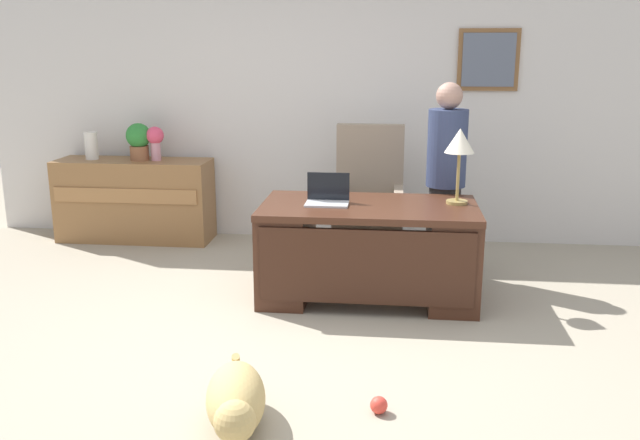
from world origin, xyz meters
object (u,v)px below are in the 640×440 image
Objects in this scene: desk at (368,249)px; credenza at (135,200)px; dog_lying at (236,401)px; vase_empty at (91,146)px; potted_plant at (139,140)px; desk_lamp at (460,145)px; laptop at (328,196)px; vase_with_flowers at (155,139)px; person_standing at (446,179)px; dog_toy_ball at (379,405)px; armchair at (369,203)px.

desk is 1.07× the size of credenza.
dog_lying is at bearing -61.61° from credenza.
vase_empty is (-0.41, 0.00, 0.54)m from credenza.
desk_lamp is at bearing -23.24° from potted_plant.
vase_with_flowers is (-1.81, 1.37, 0.22)m from laptop.
desk_lamp reaches higher than credenza.
person_standing reaches higher than vase_empty.
desk is 5.04× the size of laptop.
potted_plant is 4.04m from dog_toy_ball.
vase_with_flowers reaches higher than desk.
vase_empty is at bearing 159.76° from desk_lamp.
desk_lamp is at bearing -20.24° from vase_empty.
vase_with_flowers reaches higher than dog_toy_ball.
desk_lamp reaches higher than vase_with_flowers.
desk_lamp is (1.23, 2.05, 1.01)m from dog_lying.
armchair is at bearing -8.89° from vase_empty.
dog_toy_ball is at bearing -86.38° from armchair.
person_standing is 2.86m from dog_lying.
vase_with_flowers is at bearing 146.66° from desk.
laptop is (-0.91, -0.57, -0.04)m from person_standing.
person_standing is 17.18× the size of dog_toy_ball.
desk is 1.34× the size of armchair.
vase_empty is (-2.46, 1.37, 0.15)m from laptop.
armchair is at bearing 150.36° from person_standing.
person_standing is (0.60, 0.61, 0.43)m from desk.
vase_with_flowers reaches higher than laptop.
person_standing is at bearing 78.45° from dog_toy_ball.
desk_lamp is 3.06m from vase_with_flowers.
dog_toy_ball is at bearing -53.84° from vase_with_flowers.
desk_lamp is 2.10× the size of vase_empty.
vase_empty is at bearing 166.82° from person_standing.
potted_plant is (-1.71, 3.31, 0.85)m from dog_lying.
dog_lying is at bearing -106.86° from desk.
person_standing is 4.88× the size of vase_with_flowers.
credenza is 4.72× the size of laptop.
armchair is at bearing 79.34° from dog_lying.
dog_toy_ball is at bearing -46.71° from vase_empty.
vase_with_flowers reaches higher than vase_empty.
potted_plant reaches higher than credenza.
person_standing is 3.47m from vase_empty.
vase_with_flowers is (-1.55, 3.31, 0.85)m from dog_lying.
vase_empty is 0.75× the size of potted_plant.
vase_with_flowers is at bearing 0.00° from potted_plant.
vase_with_flowers is 0.17m from potted_plant.
dog_lying is (-0.58, -1.91, -0.24)m from desk.
desk_lamp is (0.69, -0.84, 0.65)m from armchair.
armchair reaches higher than credenza.
dog_toy_ball is at bearing -106.01° from desk_lamp.
person_standing is (2.97, -0.79, 0.42)m from credenza.
armchair reaches higher than desk.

